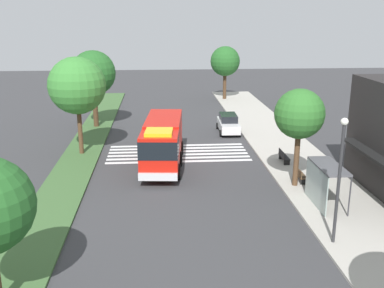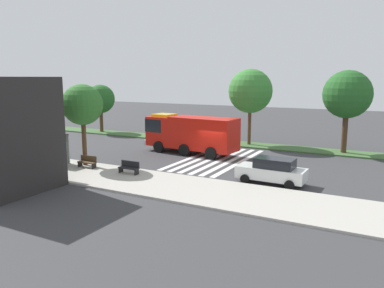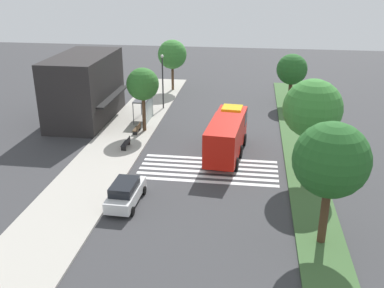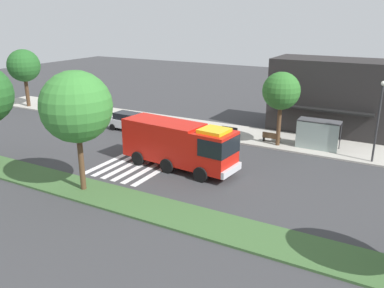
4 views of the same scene
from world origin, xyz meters
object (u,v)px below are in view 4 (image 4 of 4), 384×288
object	(u,v)px
bus_stop_shelter	(318,129)
street_lamp	(379,115)
bench_near_shelter	(271,137)
sidewalk_tree_far_west	(24,66)
median_tree_west	(76,107)
sidewalk_tree_west	(281,91)
bench_west_of_shelter	(230,131)
fire_truck	(181,143)
parked_car_west	(129,121)

from	to	relation	value
bus_stop_shelter	street_lamp	size ratio (longest dim) A/B	0.55
bus_stop_shelter	bench_near_shelter	xyz separation A→B (m)	(-4.00, -0.01, -1.30)
sidewalk_tree_far_west	median_tree_west	distance (m)	28.33
sidewalk_tree_far_west	sidewalk_tree_west	bearing A→B (deg)	-0.00
bus_stop_shelter	sidewalk_tree_west	bearing A→B (deg)	-170.04
bus_stop_shelter	sidewalk_tree_west	xyz separation A→B (m)	(-3.23, -0.57, 3.04)
bus_stop_shelter	bench_west_of_shelter	world-z (taller)	bus_stop_shelter
sidewalk_tree_west	bench_west_of_shelter	bearing A→B (deg)	173.45
bench_west_of_shelter	sidewalk_tree_west	size ratio (longest dim) A/B	0.25
street_lamp	median_tree_west	bearing A→B (deg)	-137.26
fire_truck	sidewalk_tree_far_west	world-z (taller)	sidewalk_tree_far_west
bus_stop_shelter	bench_near_shelter	size ratio (longest dim) A/B	2.19
bench_near_shelter	sidewalk_tree_west	distance (m)	4.44
bus_stop_shelter	sidewalk_tree_far_west	distance (m)	35.58
parked_car_west	bus_stop_shelter	bearing A→B (deg)	10.27
bench_near_shelter	sidewalk_tree_far_west	distance (m)	31.76
bench_near_shelter	sidewalk_tree_west	xyz separation A→B (m)	(0.77, -0.55, 4.34)
bench_near_shelter	fire_truck	bearing A→B (deg)	-113.08
bench_near_shelter	sidewalk_tree_far_west	size ratio (longest dim) A/B	0.23
bench_near_shelter	street_lamp	distance (m)	9.18
bus_stop_shelter	median_tree_west	world-z (taller)	median_tree_west
parked_car_west	bench_near_shelter	world-z (taller)	parked_car_west
parked_car_west	bus_stop_shelter	world-z (taller)	bus_stop_shelter
parked_car_west	bench_near_shelter	distance (m)	14.18
fire_truck	bus_stop_shelter	bearing A→B (deg)	54.37
median_tree_west	bench_west_of_shelter	bearing A→B (deg)	77.45
fire_truck	bench_near_shelter	bearing A→B (deg)	71.89
bench_near_shelter	sidewalk_tree_west	bearing A→B (deg)	-35.85
sidewalk_tree_far_west	sidewalk_tree_west	distance (m)	32.20
fire_truck	street_lamp	world-z (taller)	street_lamp
bench_near_shelter	street_lamp	size ratio (longest dim) A/B	0.25
bus_stop_shelter	bench_west_of_shelter	xyz separation A→B (m)	(-8.06, -0.01, -1.30)
fire_truck	sidewalk_tree_far_west	bearing A→B (deg)	167.42
parked_car_west	sidewalk_tree_far_west	bearing A→B (deg)	174.34
bench_near_shelter	bench_west_of_shelter	xyz separation A→B (m)	(-4.06, 0.00, 0.00)
street_lamp	sidewalk_tree_west	distance (m)	7.84
fire_truck	bus_stop_shelter	size ratio (longest dim) A/B	2.67
sidewalk_tree_west	median_tree_west	bearing A→B (deg)	-118.65
fire_truck	street_lamp	bearing A→B (deg)	38.62
bench_near_shelter	median_tree_west	bearing A→B (deg)	-115.59
parked_car_west	sidewalk_tree_far_west	world-z (taller)	sidewalk_tree_far_west
sidewalk_tree_far_west	bench_near_shelter	bearing A→B (deg)	1.01
bench_west_of_shelter	street_lamp	xyz separation A→B (m)	(12.59, -0.95, 3.27)
bus_stop_shelter	median_tree_west	distance (m)	20.00
street_lamp	fire_truck	bearing A→B (deg)	-146.36
bus_stop_shelter	sidewalk_tree_far_west	size ratio (longest dim) A/B	0.50
bus_stop_shelter	sidewalk_tree_far_west	bearing A→B (deg)	-179.08
parked_car_west	sidewalk_tree_west	distance (m)	15.37
bench_west_of_shelter	median_tree_west	bearing A→B (deg)	-102.55
fire_truck	bench_near_shelter	size ratio (longest dim) A/B	5.85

